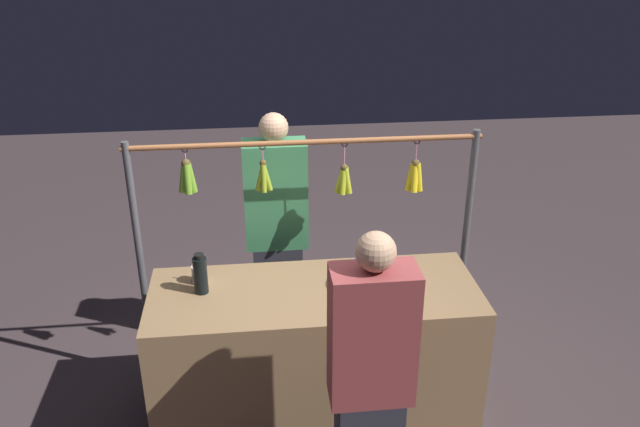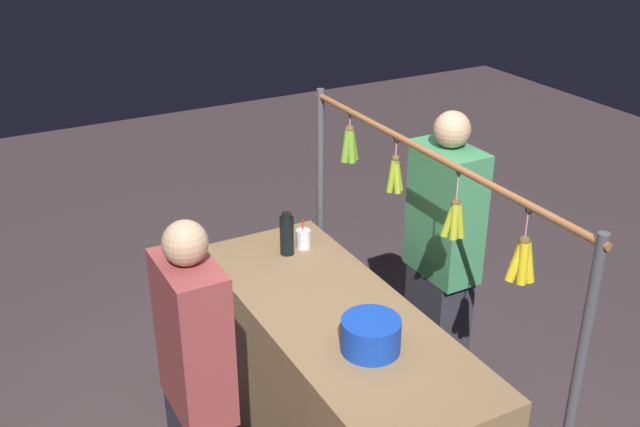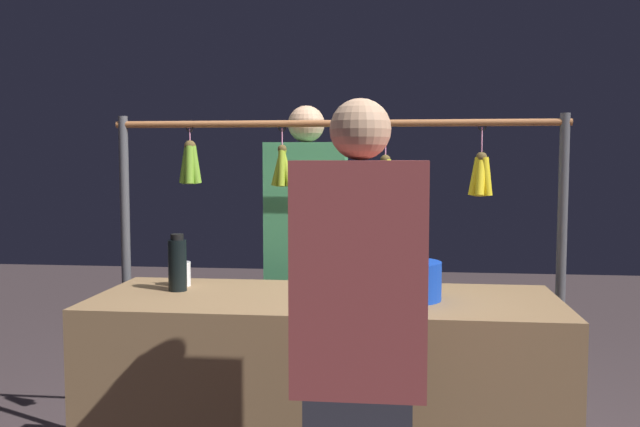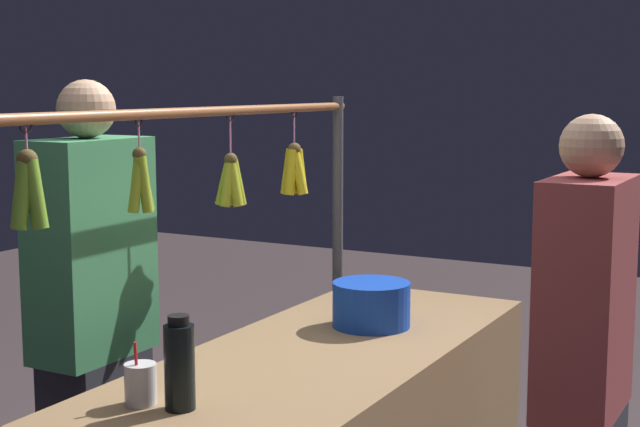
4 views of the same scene
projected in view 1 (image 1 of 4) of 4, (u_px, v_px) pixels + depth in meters
ground_plane at (315, 413)px, 3.92m from camera, size 12.00×12.00×0.00m
market_counter at (315, 355)px, 3.73m from camera, size 1.84×0.70×0.88m
display_rack at (307, 213)px, 3.86m from camera, size 2.08×0.12×1.63m
water_bottle at (200, 274)px, 3.49m from camera, size 0.08×0.08×0.24m
blue_bucket at (374, 277)px, 3.54m from camera, size 0.26×0.26×0.15m
drink_cup at (199, 274)px, 3.61m from camera, size 0.08×0.08×0.16m
vendor_person at (277, 239)px, 4.22m from camera, size 0.40×0.22×1.69m
customer_person at (370, 390)px, 2.93m from camera, size 0.38×0.21×1.59m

